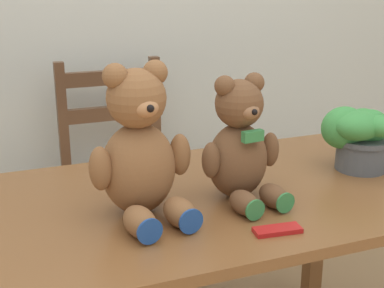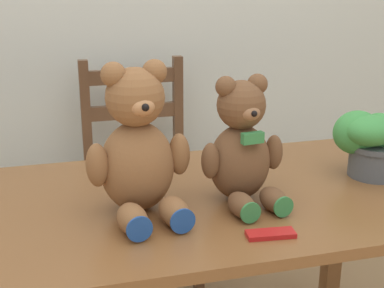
{
  "view_description": "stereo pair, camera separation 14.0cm",
  "coord_description": "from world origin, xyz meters",
  "px_view_note": "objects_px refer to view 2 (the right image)",
  "views": [
    {
      "loc": [
        -0.47,
        -0.9,
        1.31
      ],
      "look_at": [
        0.01,
        0.34,
        0.88
      ],
      "focal_mm": 50.0,
      "sensor_mm": 36.0,
      "label": 1
    },
    {
      "loc": [
        -0.34,
        -0.95,
        1.31
      ],
      "look_at": [
        0.01,
        0.34,
        0.88
      ],
      "focal_mm": 50.0,
      "sensor_mm": 36.0,
      "label": 2
    }
  ],
  "objects_px": {
    "wooden_chair_behind": "(140,178)",
    "potted_plant": "(372,139)",
    "chocolate_bar": "(271,234)",
    "teddy_bear_right": "(242,148)",
    "teddy_bear_left": "(138,150)"
  },
  "relations": [
    {
      "from": "wooden_chair_behind",
      "to": "potted_plant",
      "type": "height_order",
      "value": "wooden_chair_behind"
    },
    {
      "from": "chocolate_bar",
      "to": "teddy_bear_right",
      "type": "bearing_deg",
      "value": 88.37
    },
    {
      "from": "wooden_chair_behind",
      "to": "teddy_bear_left",
      "type": "xyz_separation_m",
      "value": [
        -0.14,
        -0.84,
        0.41
      ]
    },
    {
      "from": "wooden_chair_behind",
      "to": "teddy_bear_right",
      "type": "bearing_deg",
      "value": 99.8
    },
    {
      "from": "teddy_bear_right",
      "to": "teddy_bear_left",
      "type": "bearing_deg",
      "value": -6.26
    },
    {
      "from": "chocolate_bar",
      "to": "wooden_chair_behind",
      "type": "bearing_deg",
      "value": 97.41
    },
    {
      "from": "teddy_bear_left",
      "to": "potted_plant",
      "type": "bearing_deg",
      "value": 177.93
    },
    {
      "from": "wooden_chair_behind",
      "to": "potted_plant",
      "type": "relative_size",
      "value": 4.35
    },
    {
      "from": "teddy_bear_left",
      "to": "teddy_bear_right",
      "type": "bearing_deg",
      "value": 172.78
    },
    {
      "from": "potted_plant",
      "to": "chocolate_bar",
      "type": "relative_size",
      "value": 1.9
    },
    {
      "from": "teddy_bear_right",
      "to": "chocolate_bar",
      "type": "xyz_separation_m",
      "value": [
        -0.01,
        -0.22,
        -0.14
      ]
    },
    {
      "from": "teddy_bear_left",
      "to": "teddy_bear_right",
      "type": "xyz_separation_m",
      "value": [
        0.28,
        0.0,
        -0.02
      ]
    },
    {
      "from": "wooden_chair_behind",
      "to": "chocolate_bar",
      "type": "height_order",
      "value": "wooden_chair_behind"
    },
    {
      "from": "chocolate_bar",
      "to": "potted_plant",
      "type": "bearing_deg",
      "value": 32.83
    },
    {
      "from": "teddy_bear_left",
      "to": "teddy_bear_right",
      "type": "height_order",
      "value": "teddy_bear_left"
    }
  ]
}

